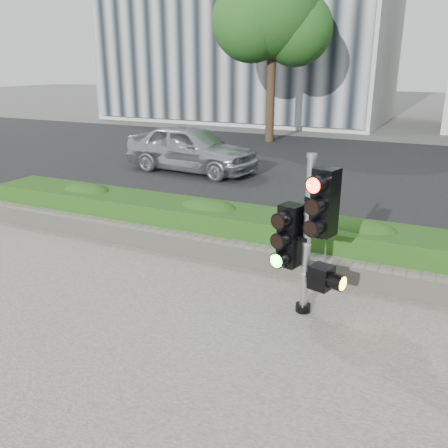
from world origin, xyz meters
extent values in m
plane|color=#51514C|center=(0.00, 0.00, 0.00)|extent=(120.00, 120.00, 0.00)
cube|color=black|center=(0.00, 10.00, 0.01)|extent=(60.00, 13.00, 0.02)
cube|color=gray|center=(0.00, 3.15, 0.06)|extent=(60.00, 0.25, 0.12)
cube|color=gray|center=(0.00, 1.90, 0.20)|extent=(12.00, 0.32, 0.34)
cube|color=#367223|center=(0.00, 2.55, 0.37)|extent=(12.00, 1.00, 0.68)
cylinder|color=black|center=(-4.50, 14.50, 2.02)|extent=(0.36, 0.36, 4.03)
sphere|color=#123F14|center=(-4.50, 14.50, 5.18)|extent=(3.74, 3.74, 3.74)
sphere|color=#123F14|center=(-3.64, 14.86, 4.46)|extent=(2.88, 2.88, 2.88)
sphere|color=#123F14|center=(-5.22, 14.07, 4.75)|extent=(3.17, 3.17, 3.17)
cylinder|color=black|center=(1.10, 0.81, 0.08)|extent=(0.20, 0.20, 0.10)
cylinder|color=gray|center=(1.10, 0.81, 1.05)|extent=(0.10, 0.10, 2.04)
cylinder|color=gray|center=(1.10, 0.81, 2.10)|extent=(0.13, 0.13, 0.05)
cube|color=#FF1107|center=(1.31, 0.73, 1.57)|extent=(0.32, 0.32, 0.82)
cube|color=#14E51E|center=(0.87, 0.85, 1.05)|extent=(0.32, 0.32, 0.82)
cube|color=black|center=(1.19, 1.03, 1.33)|extent=(0.32, 0.32, 0.56)
cube|color=orange|center=(1.32, 0.79, 0.58)|extent=(0.32, 0.32, 0.30)
imported|color=#A3A4AA|center=(-4.51, 7.77, 0.73)|extent=(4.29, 2.07, 1.41)
camera|label=1|loc=(2.57, -4.65, 3.11)|focal=38.00mm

